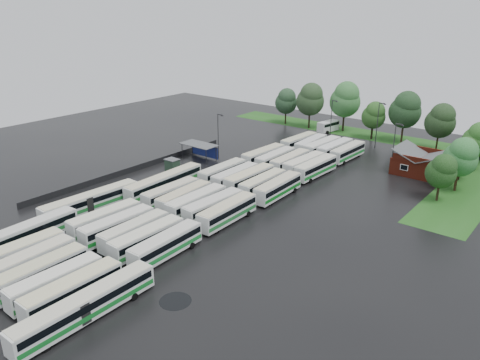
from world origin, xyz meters
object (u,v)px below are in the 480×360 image
Objects in this scene: brick_building at (421,165)px; artic_bus_east at (86,306)px; artic_bus_west_a at (19,236)px; minibus at (328,126)px.

brick_building reaches higher than artic_bus_east.
artic_bus_west_a is 1.01× the size of artic_bus_east.
artic_bus_east reaches higher than minibus.
brick_building is 70.62m from artic_bus_east.
artic_bus_west_a is at bearing -81.78° from minibus.
minibus is (-18.89, 87.88, -0.18)m from artic_bus_east.
artic_bus_east is at bearing -68.13° from minibus.
brick_building is 0.58× the size of artic_bus_west_a.
brick_building is 1.47× the size of minibus.
artic_bus_west_a is 21.45m from artic_bus_east.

